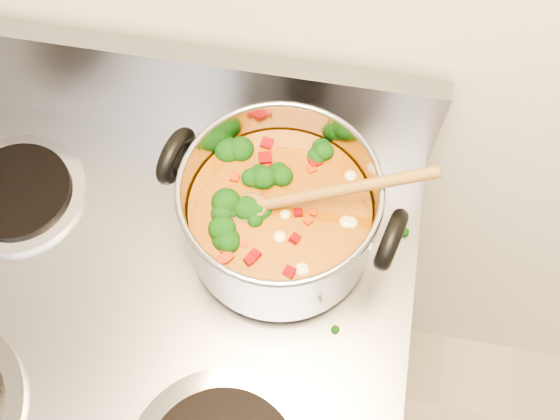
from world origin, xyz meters
name	(u,v)px	position (x,y,z in m)	size (l,w,h in m)	color
electric_range	(168,385)	(-0.06, 1.16, 0.47)	(0.76, 0.69, 1.08)	gray
stockpot	(280,214)	(0.14, 1.31, 1.00)	(0.31, 0.24, 0.15)	#A9A9B1
wooden_spoon	(291,200)	(0.15, 1.31, 1.04)	(0.26, 0.08, 0.10)	olive
cooktop_crumbs	(171,204)	(-0.02, 1.33, 0.92)	(0.04, 0.26, 0.01)	black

